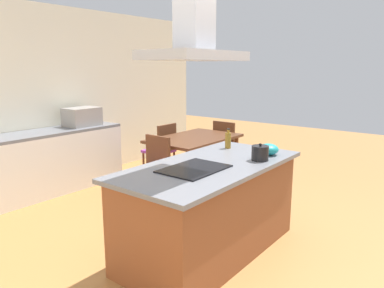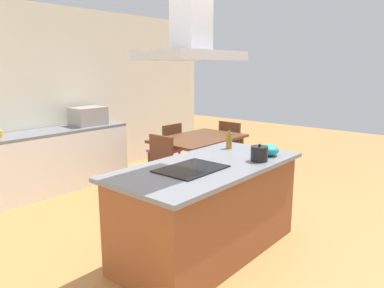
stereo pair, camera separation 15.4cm
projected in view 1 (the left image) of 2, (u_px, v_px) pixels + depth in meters
ground at (111, 214)px, 4.57m from camera, size 16.00×16.00×0.00m
wall_back at (28, 98)px, 5.35m from camera, size 7.20×0.10×2.70m
kitchen_island at (210, 208)px, 3.57m from camera, size 1.99×0.97×0.90m
cooktop at (194, 169)px, 3.29m from camera, size 0.60×0.44×0.01m
tea_kettle at (260, 153)px, 3.59m from camera, size 0.22×0.17×0.17m
olive_oil_bottle at (228, 140)px, 4.12m from camera, size 0.07×0.07×0.22m
mixing_bowl at (268, 149)px, 3.82m from camera, size 0.21×0.21×0.12m
back_counter at (45, 162)px, 5.28m from camera, size 2.33×0.62×0.90m
countertop_microwave at (82, 117)px, 5.68m from camera, size 0.50×0.38×0.28m
dining_table at (194, 142)px, 5.60m from camera, size 1.40×0.90×0.75m
chair_at_left_end at (153, 165)px, 4.92m from camera, size 0.42×0.42×0.89m
chair_facing_back_wall at (162, 147)px, 6.03m from camera, size 0.42×0.42×0.89m
chair_at_right_end at (227, 143)px, 6.33m from camera, size 0.42×0.42×0.89m
range_hood at (194, 29)px, 3.04m from camera, size 0.90×0.55×0.78m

